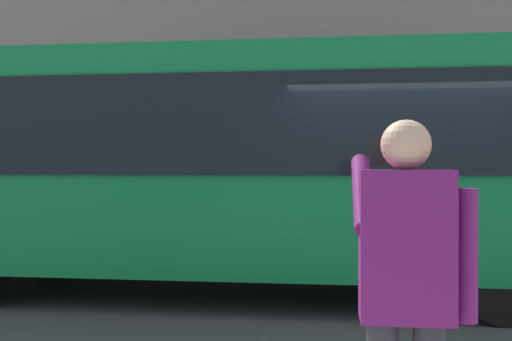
# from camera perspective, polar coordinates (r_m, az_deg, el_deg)

# --- Properties ---
(ground_plane) EXTENTS (60.00, 60.00, 0.00)m
(ground_plane) POSITION_cam_1_polar(r_m,az_deg,el_deg) (7.25, 13.51, -12.70)
(ground_plane) COLOR #38383A
(red_bus) EXTENTS (9.05, 2.54, 3.08)m
(red_bus) POSITION_cam_1_polar(r_m,az_deg,el_deg) (7.66, -2.03, 0.70)
(red_bus) COLOR #0F7238
(red_bus) RESTS_ON ground_plane
(pedestrian_photographer) EXTENTS (0.53, 0.52, 1.70)m
(pedestrian_photographer) POSITION_cam_1_polar(r_m,az_deg,el_deg) (2.75, 14.12, -10.16)
(pedestrian_photographer) COLOR #2D2D33
(pedestrian_photographer) RESTS_ON sidewalk_curb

